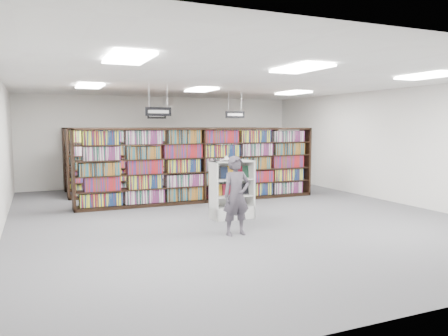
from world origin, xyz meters
name	(u,v)px	position (x,y,z in m)	size (l,w,h in m)	color
floor	(230,215)	(0.00, 0.00, 0.00)	(12.00, 12.00, 0.00)	#4B4A4F
ceiling	(231,82)	(0.00, 0.00, 3.20)	(10.00, 12.00, 0.10)	white
wall_back	(164,141)	(0.00, 6.00, 1.60)	(10.00, 0.10, 3.20)	silver
wall_front	(444,175)	(0.00, -6.00, 1.60)	(10.00, 0.10, 3.20)	silver
wall_right	(390,145)	(5.00, 0.00, 1.60)	(0.10, 12.00, 3.20)	silver
bookshelf_row_near	(202,165)	(0.00, 2.00, 1.05)	(7.00, 0.60, 2.10)	black
bookshelf_row_mid	(180,160)	(0.00, 4.00, 1.05)	(7.00, 0.60, 2.10)	black
bookshelf_row_far	(166,157)	(0.00, 5.70, 1.05)	(7.00, 0.60, 2.10)	black
aisle_sign_left	(158,111)	(-1.50, 1.00, 2.53)	(0.65, 0.02, 0.80)	#B2B2B7
aisle_sign_right	(235,114)	(1.50, 3.00, 2.53)	(0.65, 0.02, 0.80)	#B2B2B7
aisle_sign_center	(157,115)	(-0.50, 5.00, 2.53)	(0.65, 0.02, 0.80)	#B2B2B7
troffer_front_left	(128,58)	(-3.00, -3.00, 3.16)	(0.60, 1.20, 0.04)	white
troffer_front_center	(301,69)	(0.00, -3.00, 3.16)	(0.60, 1.20, 0.04)	white
troffer_front_right	(427,76)	(3.00, -3.00, 3.16)	(0.60, 1.20, 0.04)	white
troffer_back_left	(90,86)	(-3.00, 2.00, 3.16)	(0.60, 1.20, 0.04)	white
troffer_back_center	(201,90)	(0.00, 2.00, 3.16)	(0.60, 1.20, 0.04)	white
troffer_back_right	(293,93)	(3.00, 2.00, 3.16)	(0.60, 1.20, 0.04)	white
endcap_display	(231,198)	(-0.14, -0.36, 0.47)	(0.98, 0.49, 1.36)	silver
open_book	(227,159)	(-0.29, -0.45, 1.40)	(0.71, 0.58, 0.13)	black
shopper	(236,196)	(-0.69, -1.83, 0.79)	(0.57, 0.38, 1.57)	#454049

